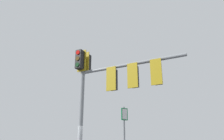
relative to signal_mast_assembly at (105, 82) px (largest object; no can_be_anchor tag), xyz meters
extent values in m
cylinder|color=gray|center=(-0.55, 1.07, -1.42)|extent=(0.20, 0.20, 5.74)
cylinder|color=gray|center=(0.54, -1.01, 0.63)|extent=(2.30, 4.22, 0.14)
cube|color=black|center=(-0.28, 1.20, 1.18)|extent=(0.40, 0.40, 0.90)
cube|color=#B29319|center=(-0.43, 1.13, 1.18)|extent=(0.24, 0.41, 1.04)
cylinder|color=red|center=(-0.14, 1.28, 1.48)|extent=(0.12, 0.19, 0.20)
cylinder|color=#3C2703|center=(-0.14, 1.28, 1.18)|extent=(0.12, 0.19, 0.20)
cylinder|color=black|center=(-0.14, 1.28, 0.88)|extent=(0.12, 0.19, 0.20)
cube|color=black|center=(-0.81, 0.93, 1.18)|extent=(0.40, 0.40, 0.90)
cube|color=#B29319|center=(-0.66, 1.01, 1.18)|extent=(0.24, 0.41, 1.04)
cylinder|color=red|center=(-0.96, 0.85, 1.48)|extent=(0.12, 0.19, 0.20)
cylinder|color=#3C2703|center=(-0.96, 0.85, 1.18)|extent=(0.12, 0.19, 0.20)
cylinder|color=black|center=(-0.96, 0.85, 0.88)|extent=(0.12, 0.19, 0.20)
cube|color=black|center=(0.18, -0.33, 0.08)|extent=(0.41, 0.41, 0.90)
cube|color=#B29319|center=(0.03, -0.41, 0.08)|extent=(0.24, 0.41, 1.04)
cylinder|color=red|center=(0.33, -0.25, 0.38)|extent=(0.12, 0.19, 0.20)
cylinder|color=#3C2703|center=(0.33, -0.25, 0.08)|extent=(0.12, 0.19, 0.20)
cylinder|color=black|center=(0.33, -0.25, -0.22)|extent=(0.12, 0.19, 0.20)
cube|color=black|center=(0.63, -1.19, 0.08)|extent=(0.41, 0.41, 0.90)
cube|color=#B29319|center=(0.48, -1.27, 0.08)|extent=(0.24, 0.41, 1.04)
cylinder|color=red|center=(0.78, -1.11, 0.38)|extent=(0.12, 0.19, 0.20)
cylinder|color=#3C2703|center=(0.78, -1.11, 0.08)|extent=(0.12, 0.19, 0.20)
cylinder|color=black|center=(0.78, -1.11, -0.22)|extent=(0.12, 0.19, 0.20)
cube|color=black|center=(1.08, -2.05, 0.08)|extent=(0.41, 0.41, 0.90)
cube|color=#B29319|center=(0.94, -2.13, 0.08)|extent=(0.25, 0.40, 1.04)
cylinder|color=red|center=(1.23, -1.97, 0.38)|extent=(0.12, 0.19, 0.20)
cylinder|color=#3C2703|center=(1.23, -1.97, 0.08)|extent=(0.12, 0.19, 0.20)
cylinder|color=black|center=(1.23, -1.97, -0.22)|extent=(0.12, 0.19, 0.20)
cube|color=#0C7238|center=(-0.08, -1.43, -1.54)|extent=(0.26, 0.05, 0.43)
cube|color=white|center=(-0.08, -1.44, -1.54)|extent=(0.20, 0.02, 0.37)
camera|label=1|loc=(-5.18, -8.02, -2.76)|focal=36.93mm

